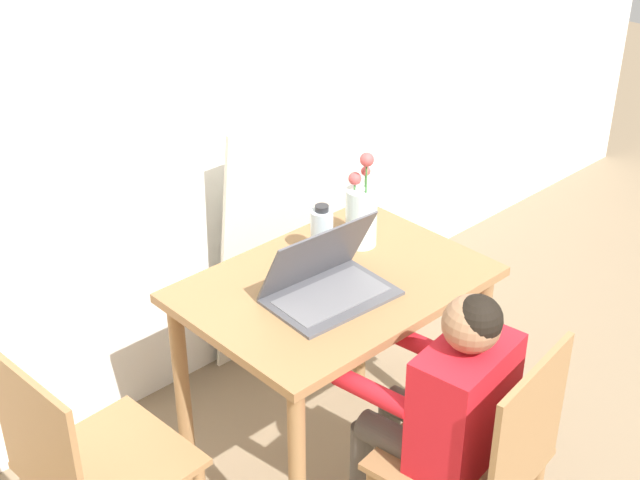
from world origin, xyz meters
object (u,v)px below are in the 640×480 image
object	(u,v)px
laptop	(326,280)
water_bottle	(322,234)
person_seated	(444,403)
flower_vase	(361,213)
chair_spare	(91,473)
chair_occupied	(478,467)

from	to	relation	value
laptop	water_bottle	distance (m)	0.22
person_seated	flower_vase	xyz separation A→B (m)	(0.30, 0.62, 0.25)
chair_spare	chair_occupied	bearing A→B (deg)	-135.15
person_seated	laptop	size ratio (longest dim) A/B	2.55
person_seated	laptop	world-z (taller)	person_seated
water_bottle	person_seated	bearing A→B (deg)	-102.52
chair_spare	laptop	world-z (taller)	laptop
laptop	chair_spare	bearing A→B (deg)	175.16
chair_occupied	chair_spare	xyz separation A→B (m)	(-0.79, 0.71, 0.00)
flower_vase	person_seated	bearing A→B (deg)	-115.74
laptop	water_bottle	size ratio (longest dim) A/B	2.06
chair_spare	water_bottle	distance (m)	0.99
water_bottle	laptop	bearing A→B (deg)	-130.45
person_seated	laptop	bearing A→B (deg)	-97.81
chair_spare	person_seated	distance (m)	0.98
flower_vase	laptop	bearing A→B (deg)	-154.09
chair_spare	water_bottle	xyz separation A→B (m)	(0.91, 0.05, 0.38)
laptop	water_bottle	world-z (taller)	laptop
chair_occupied	person_seated	distance (m)	0.20
chair_occupied	water_bottle	world-z (taller)	water_bottle
chair_occupied	flower_vase	size ratio (longest dim) A/B	2.55
chair_occupied	water_bottle	bearing A→B (deg)	-107.23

